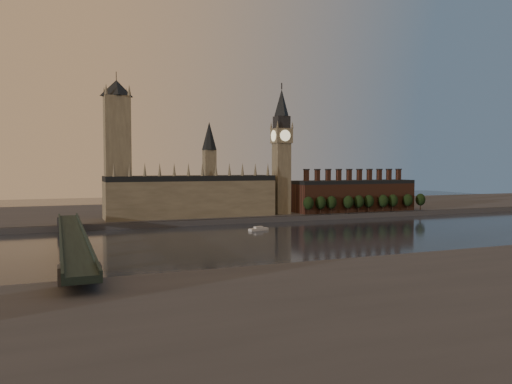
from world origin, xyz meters
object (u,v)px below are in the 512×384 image
at_px(victoria_tower, 117,145).
at_px(big_ben, 282,150).
at_px(westminster_bridge, 72,239).
at_px(river_boat, 258,229).

height_order(victoria_tower, big_ben, victoria_tower).
height_order(big_ben, westminster_bridge, big_ben).
distance_m(westminster_bridge, river_boat, 129.00).
relative_size(westminster_bridge, river_boat, 13.51).
bearing_deg(westminster_bridge, victoria_tower, 73.44).
bearing_deg(big_ben, river_boat, -126.05).
distance_m(victoria_tower, river_boat, 122.76).
height_order(big_ben, river_boat, big_ben).
relative_size(victoria_tower, big_ben, 1.01).
height_order(westminster_bridge, river_boat, westminster_bridge).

